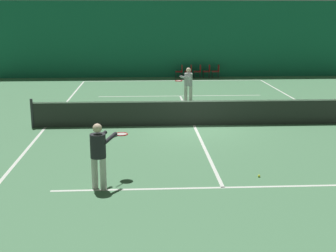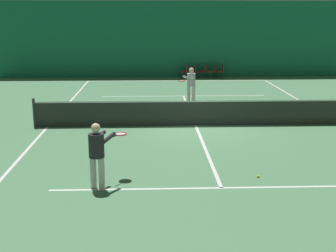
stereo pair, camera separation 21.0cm
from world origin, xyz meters
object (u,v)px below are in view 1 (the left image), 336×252
at_px(courtside_chair_3, 207,70).
at_px(courtside_chair_4, 217,70).
at_px(courtside_chair_0, 180,70).
at_px(courtside_chair_2, 198,70).
at_px(player_near, 99,151).
at_px(courtside_chair_1, 189,70).
at_px(player_far, 188,83).
at_px(tennis_ball, 259,176).
at_px(tennis_net, 194,112).

relative_size(courtside_chair_3, courtside_chair_4, 1.00).
distance_m(courtside_chair_0, courtside_chair_2, 1.19).
relative_size(courtside_chair_0, courtside_chair_4, 1.00).
distance_m(player_near, courtside_chair_3, 20.08).
height_order(courtside_chair_3, courtside_chair_4, same).
relative_size(player_near, courtside_chair_1, 1.92).
relative_size(courtside_chair_1, courtside_chair_2, 1.00).
distance_m(courtside_chair_2, courtside_chair_3, 0.59).
height_order(player_far, courtside_chair_3, player_far).
bearing_deg(courtside_chair_2, courtside_chair_0, -90.00).
bearing_deg(courtside_chair_0, player_near, -10.17).
distance_m(courtside_chair_1, courtside_chair_4, 1.78).
bearing_deg(courtside_chair_4, courtside_chair_1, -90.00).
distance_m(player_far, courtside_chair_1, 8.67).
bearing_deg(player_near, tennis_ball, -49.97).
xyz_separation_m(player_near, courtside_chair_3, (5.26, 19.37, -0.45)).
distance_m(player_near, courtside_chair_1, 19.80).
bearing_deg(courtside_chair_4, courtside_chair_0, -90.00).
distance_m(tennis_net, tennis_ball, 5.84).
xyz_separation_m(courtside_chair_0, courtside_chair_4, (2.37, 0.00, 0.00)).
relative_size(player_near, player_far, 0.98).
bearing_deg(courtside_chair_1, courtside_chair_0, -90.00).
bearing_deg(tennis_net, courtside_chair_1, 85.11).
xyz_separation_m(player_near, courtside_chair_0, (3.47, 19.37, -0.45)).
relative_size(tennis_net, tennis_ball, 181.82).
xyz_separation_m(player_far, courtside_chair_0, (0.33, 8.61, -0.48)).
relative_size(courtside_chair_1, courtside_chair_3, 1.00).
bearing_deg(courtside_chair_4, tennis_net, -12.50).
height_order(courtside_chair_0, courtside_chair_2, same).
xyz_separation_m(courtside_chair_3, tennis_ball, (-1.26, -18.80, -0.45)).
xyz_separation_m(player_near, courtside_chair_4, (5.85, 19.37, -0.45)).
bearing_deg(player_near, courtside_chair_3, 16.76).
distance_m(courtside_chair_0, courtside_chair_3, 1.78).
relative_size(courtside_chair_4, tennis_ball, 12.73).
xyz_separation_m(tennis_net, player_far, (0.20, 4.47, 0.45)).
bearing_deg(player_far, courtside_chair_3, -162.59).
bearing_deg(courtside_chair_3, player_near, -15.18).
relative_size(courtside_chair_1, courtside_chair_4, 1.00).
xyz_separation_m(courtside_chair_4, tennis_ball, (-1.85, -18.80, -0.45)).
bearing_deg(courtside_chair_1, courtside_chair_2, 90.00).
height_order(courtside_chair_0, courtside_chair_4, same).
relative_size(player_near, courtside_chair_2, 1.92).
bearing_deg(player_near, courtside_chair_2, 18.41).
bearing_deg(courtside_chair_4, tennis_ball, -5.62).
bearing_deg(tennis_ball, courtside_chair_1, 89.78).
distance_m(player_near, courtside_chair_2, 19.93).
relative_size(player_far, courtside_chair_2, 1.96).
bearing_deg(tennis_net, player_near, -115.12).
height_order(tennis_net, courtside_chair_2, tennis_net).
relative_size(player_near, courtside_chair_4, 1.92).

